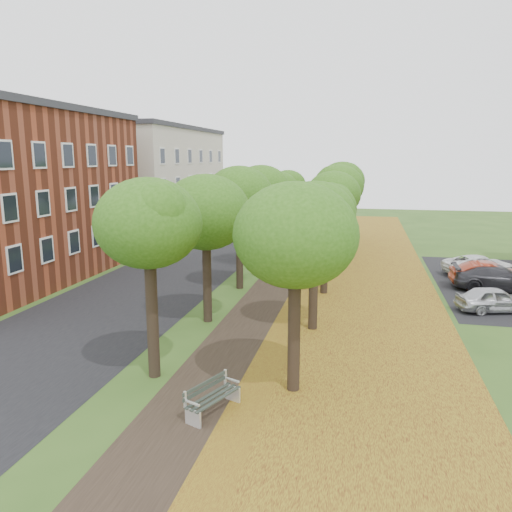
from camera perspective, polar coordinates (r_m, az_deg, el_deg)
The scene contains 12 objects.
ground at distance 17.26m, azimuth -4.58°, elevation -14.14°, with size 120.00×120.00×0.00m, color #2D4C19.
street_asphalt at distance 33.10m, azimuth -9.52°, elevation -1.83°, with size 8.00×70.00×0.01m, color black.
footpath at distance 31.15m, azimuth 3.42°, elevation -2.52°, with size 3.20×70.00×0.01m, color black.
leaf_verge at distance 30.81m, azimuth 12.65°, elevation -2.93°, with size 7.50×70.00×0.01m, color #A08D1D.
tree_row_west at distance 30.77m, azimuth -0.55°, elevation 6.76°, with size 3.64×33.64×6.59m.
tree_row_east at distance 30.07m, azimuth 8.46°, elevation 6.53°, with size 3.64×33.64×6.59m.
building_cream at distance 52.61m, azimuth -12.13°, elevation 8.59°, with size 10.30×20.30×10.40m.
bench at distance 15.23m, azimuth -5.05°, elevation -15.75°, with size 1.28×2.04×0.93m.
car_silver at distance 26.91m, azimuth 25.65°, elevation -4.49°, with size 1.46×3.62×1.23m, color silver.
car_red at distance 31.58m, azimuth 25.33°, elevation -2.04°, with size 1.56×4.46×1.47m, color maroon.
car_grey at distance 31.20m, azimuth 25.95°, elevation -2.28°, with size 2.00×4.93×1.43m, color #2D2D31.
car_white at distance 34.66m, azimuth 24.34°, elevation -1.01°, with size 2.14×4.64×1.29m, color white.
Camera 1 is at (4.61, -14.91, 7.37)m, focal length 35.00 mm.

